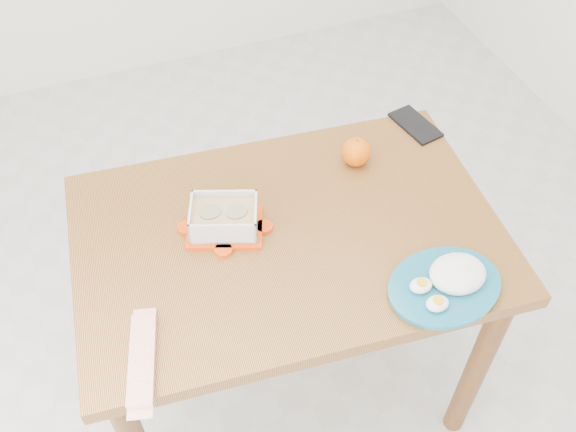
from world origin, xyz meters
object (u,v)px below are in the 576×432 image
object	(u,v)px
smartphone	(415,125)
dining_table	(288,262)
food_container	(224,218)
orange_fruit	(356,152)
rice_plate	(449,281)

from	to	relation	value
smartphone	dining_table	bearing A→B (deg)	-163.99
dining_table	smartphone	xyz separation A→B (m)	(0.49, 0.25, 0.12)
food_container	smartphone	distance (m)	0.65
orange_fruit	rice_plate	size ratio (longest dim) A/B	0.27
orange_fruit	food_container	bearing A→B (deg)	-165.75
food_container	smartphone	bearing A→B (deg)	36.15
dining_table	food_container	distance (m)	0.22
food_container	rice_plate	xyz separation A→B (m)	(0.42, -0.35, -0.01)
food_container	rice_plate	bearing A→B (deg)	-19.40
dining_table	smartphone	world-z (taller)	smartphone
rice_plate	smartphone	size ratio (longest dim) A/B	1.82
rice_plate	smartphone	distance (m)	0.57
dining_table	rice_plate	distance (m)	0.42
rice_plate	smartphone	xyz separation A→B (m)	(0.20, 0.53, -0.02)
food_container	orange_fruit	distance (m)	0.41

